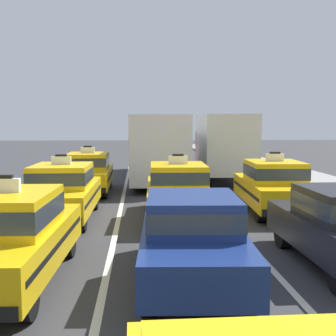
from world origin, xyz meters
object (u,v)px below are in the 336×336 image
object	(u,v)px
bus_center_fourth	(156,144)
box_truck_right_fourth	(222,146)
taxi_left_second	(7,235)
sedan_center_second	(192,236)
taxi_left_third	(63,191)
taxi_left_fourth	(88,172)
taxi_center_third	(178,190)
taxi_right_third	(273,185)

from	to	relation	value
bus_center_fourth	box_truck_right_fourth	world-z (taller)	box_truck_right_fourth
taxi_left_second	sedan_center_second	distance (m)	3.25
taxi_left_third	sedan_center_second	size ratio (longest dim) A/B	1.04
bus_center_fourth	sedan_center_second	bearing A→B (deg)	-89.89
taxi_left_second	sedan_center_second	bearing A→B (deg)	-1.93
taxi_left_second	taxi_left_third	bearing A→B (deg)	89.27
taxi_left_third	taxi_left_fourth	world-z (taller)	same
taxi_left_second	bus_center_fourth	xyz separation A→B (m)	(3.22, 14.95, 0.94)
taxi_left_fourth	box_truck_right_fourth	world-z (taller)	box_truck_right_fourth
taxi_center_third	box_truck_right_fourth	bearing A→B (deg)	70.83
taxi_right_third	taxi_left_third	bearing A→B (deg)	-173.57
bus_center_fourth	box_truck_right_fourth	distance (m)	3.45
taxi_left_fourth	taxi_left_third	bearing A→B (deg)	-91.79
taxi_left_third	box_truck_right_fourth	size ratio (longest dim) A/B	0.65
taxi_left_fourth	box_truck_right_fourth	xyz separation A→B (m)	(6.25, 3.42, 0.90)
taxi_left_fourth	taxi_right_third	size ratio (longest dim) A/B	0.98
taxi_left_second	taxi_left_third	distance (m)	5.23
sedan_center_second	taxi_left_second	bearing A→B (deg)	178.07
box_truck_right_fourth	taxi_left_fourth	bearing A→B (deg)	-151.32
bus_center_fourth	box_truck_right_fourth	xyz separation A→B (m)	(3.26, -1.11, -0.04)
sedan_center_second	taxi_left_third	bearing A→B (deg)	120.79
taxi_left_third	sedan_center_second	xyz separation A→B (m)	(3.18, -5.34, -0.03)
taxi_left_third	taxi_center_third	xyz separation A→B (m)	(3.40, -0.06, 0.00)
taxi_left_second	bus_center_fourth	size ratio (longest dim) A/B	0.41
taxi_left_second	taxi_right_third	distance (m)	8.92
taxi_left_fourth	box_truck_right_fourth	bearing A→B (deg)	28.68
taxi_left_fourth	taxi_right_third	distance (m)	7.79
sedan_center_second	taxi_right_third	distance (m)	6.96
taxi_left_second	taxi_right_third	world-z (taller)	same
taxi_center_third	taxi_right_third	world-z (taller)	same
taxi_left_fourth	taxi_right_third	world-z (taller)	same
bus_center_fourth	taxi_right_third	bearing A→B (deg)	-69.21
taxi_left_third	taxi_right_third	bearing A→B (deg)	6.43
taxi_left_third	taxi_right_third	world-z (taller)	same
taxi_left_third	bus_center_fourth	size ratio (longest dim) A/B	0.41
taxi_left_third	bus_center_fourth	bearing A→B (deg)	72.02
taxi_left_third	taxi_center_third	world-z (taller)	same
taxi_center_third	taxi_right_third	distance (m)	3.26
box_truck_right_fourth	taxi_right_third	bearing A→B (deg)	-88.93
taxi_right_third	taxi_left_second	bearing A→B (deg)	-138.00
taxi_right_third	bus_center_fourth	bearing A→B (deg)	110.79
bus_center_fourth	taxi_right_third	xyz separation A→B (m)	(3.41, -8.98, -0.94)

